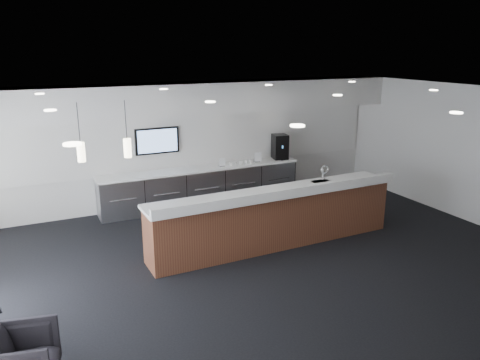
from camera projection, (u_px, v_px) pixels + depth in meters
name	position (u px, v px, depth m)	size (l,w,h in m)	color
ground	(274.00, 263.00, 8.50)	(10.00, 10.00, 0.00)	black
ceiling	(278.00, 96.00, 7.67)	(10.00, 8.00, 0.02)	black
back_wall	(196.00, 143.00, 11.56)	(10.00, 0.02, 3.00)	silver
right_wall	(476.00, 156.00, 10.15)	(0.02, 8.00, 3.00)	silver
soffit_bulkhead	(201.00, 97.00, 10.85)	(10.00, 0.90, 0.70)	silver
alcove_panel	(196.00, 139.00, 11.50)	(9.80, 0.06, 1.40)	silver
back_credenza	(202.00, 186.00, 11.53)	(5.06, 0.66, 0.95)	gray
wall_tv	(157.00, 141.00, 11.02)	(1.05, 0.08, 0.62)	black
pendant_left	(124.00, 145.00, 7.58)	(0.12, 0.12, 0.30)	#FFF1C6
pendant_right	(79.00, 149.00, 7.29)	(0.12, 0.12, 0.30)	#FFF1C6
ceiling_can_lights	(278.00, 98.00, 7.68)	(7.00, 5.00, 0.02)	silver
service_counter	(275.00, 217.00, 9.14)	(5.17, 0.96, 1.49)	#572C1D
coffee_machine	(280.00, 147.00, 12.22)	(0.44, 0.52, 0.64)	black
info_sign_left	(222.00, 162.00, 11.47)	(0.15, 0.02, 0.20)	white
info_sign_right	(258.00, 157.00, 11.91)	(0.18, 0.02, 0.25)	white
armchair	(22.00, 359.00, 5.34)	(0.74, 0.76, 0.69)	black
cup_0	(251.00, 162.00, 11.79)	(0.09, 0.09, 0.08)	white
cup_1	(246.00, 162.00, 11.74)	(0.09, 0.09, 0.08)	white
cup_2	(241.00, 163.00, 11.68)	(0.09, 0.09, 0.08)	white
cup_3	(236.00, 163.00, 11.62)	(0.09, 0.09, 0.08)	white
cup_4	(231.00, 164.00, 11.56)	(0.09, 0.09, 0.08)	white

